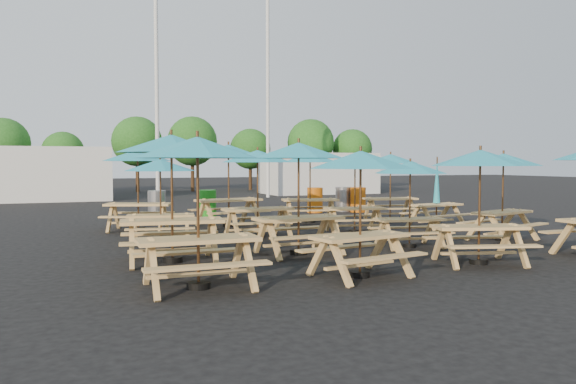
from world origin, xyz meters
name	(u,v)px	position (x,y,z in m)	size (l,w,h in m)	color
ground	(308,234)	(0.00, 0.00, 0.00)	(120.00, 120.00, 0.00)	black
picnic_unit_0	(198,157)	(-4.30, -5.54, 2.07)	(2.02, 2.02, 2.41)	tan
picnic_unit_1	(171,152)	(-4.27, -3.04, 2.20)	(2.36, 2.36, 2.56)	tan
picnic_unit_2	(160,170)	(-4.05, -0.14, 1.79)	(2.03, 2.03, 2.09)	tan
picnic_unit_3	(138,161)	(-4.28, 2.59, 2.04)	(2.53, 2.53, 2.39)	tan
picnic_unit_4	(361,168)	(-1.50, -5.69, 1.89)	(2.16, 2.16, 2.21)	tan
picnic_unit_5	(299,158)	(-1.56, -3.07, 2.09)	(2.19, 2.19, 2.44)	tan
picnic_unit_6	(258,162)	(-1.51, -0.13, 2.00)	(1.97, 1.97, 2.34)	tan
picnic_unit_7	(228,156)	(-1.54, 2.61, 2.20)	(2.49, 2.49, 2.57)	tan
picnic_unit_8	(480,165)	(1.28, -5.44, 1.93)	(2.33, 2.33, 2.26)	tan
picnic_unit_9	(410,173)	(1.27, -3.07, 1.74)	(1.96, 1.96, 2.04)	tan
picnic_unit_10	(355,168)	(1.37, -0.19, 1.84)	(2.07, 2.07, 2.15)	tan
picnic_unit_11	(310,162)	(1.28, 2.76, 2.01)	(2.37, 2.37, 2.34)	tan
picnic_unit_13	(503,165)	(4.11, -2.98, 1.92)	(2.32, 2.32, 2.24)	tan
picnic_unit_14	(437,199)	(4.30, 0.02, 0.89)	(1.95, 1.78, 2.16)	tan
picnic_unit_15	(391,163)	(4.20, 2.49, 1.97)	(2.23, 2.23, 2.30)	tan
waste_bin_0	(157,205)	(-3.25, 5.95, 0.50)	(0.62, 0.62, 0.99)	gray
waste_bin_1	(208,204)	(-1.47, 5.70, 0.50)	(0.62, 0.62, 0.99)	#198217
waste_bin_2	(315,200)	(2.96, 6.08, 0.50)	(0.62, 0.62, 0.99)	#C4590B
waste_bin_3	(343,199)	(4.25, 6.15, 0.50)	(0.62, 0.62, 0.99)	gray
waste_bin_4	(358,200)	(4.68, 5.66, 0.50)	(0.62, 0.62, 0.99)	#C4590B
mast_0	(157,81)	(-2.00, 14.00, 6.00)	(0.20, 0.20, 12.00)	silver
mast_1	(268,92)	(4.50, 16.00, 6.00)	(0.20, 0.20, 12.00)	silver
event_tent_0	(30,174)	(-8.00, 18.00, 1.40)	(8.00, 4.00, 2.80)	silver
event_tent_1	(318,173)	(9.00, 19.00, 1.30)	(7.00, 4.00, 2.60)	silver
tree_1	(3,143)	(-9.74, 23.90, 3.15)	(3.11, 3.11, 4.72)	#382314
tree_2	(63,152)	(-6.39, 23.65, 2.62)	(2.59, 2.59, 3.93)	#382314
tree_3	(137,142)	(-1.75, 24.72, 3.41)	(3.36, 3.36, 5.09)	#382314
tree_4	(192,141)	(1.90, 24.26, 3.46)	(3.41, 3.41, 5.17)	#382314
tree_5	(250,149)	(6.22, 24.67, 2.97)	(2.94, 2.94, 4.45)	#382314
tree_6	(311,143)	(10.23, 22.90, 3.43)	(3.38, 3.38, 5.13)	#382314
tree_7	(352,149)	(13.63, 22.92, 2.99)	(2.95, 2.95, 4.48)	#382314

